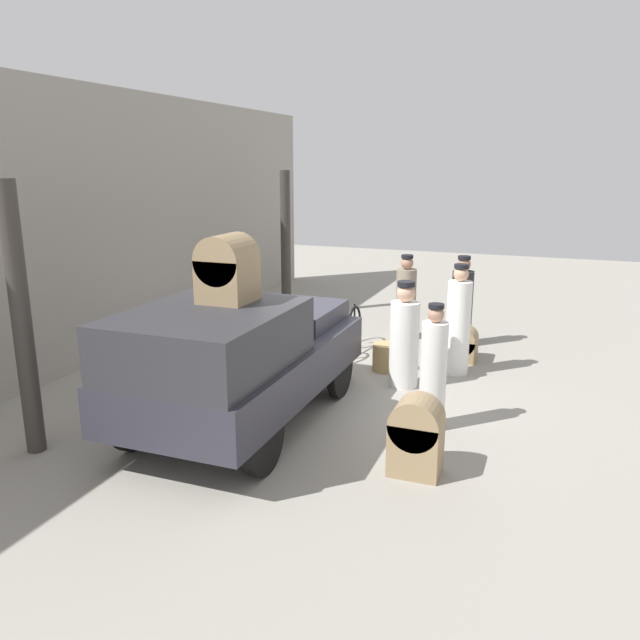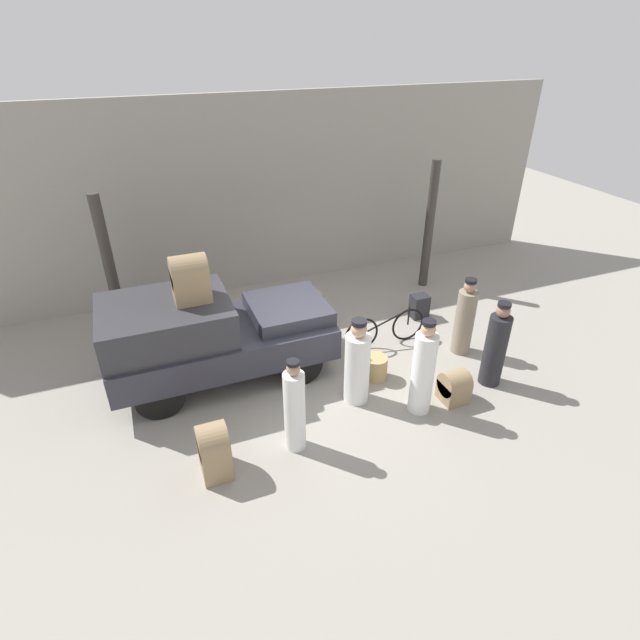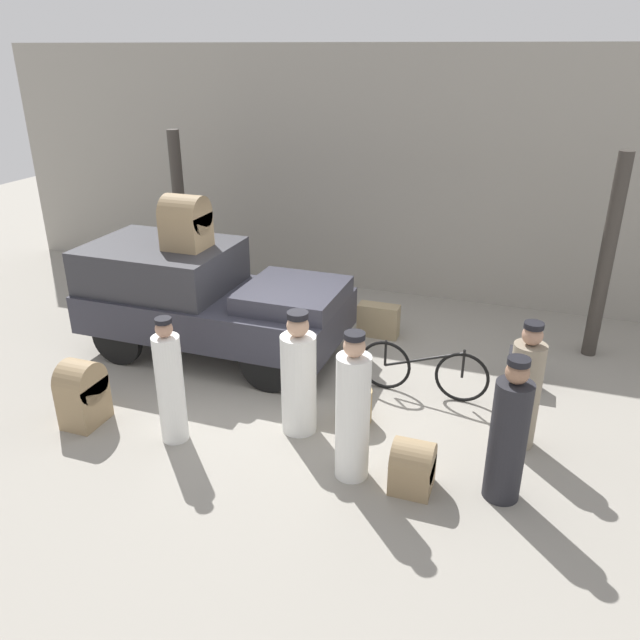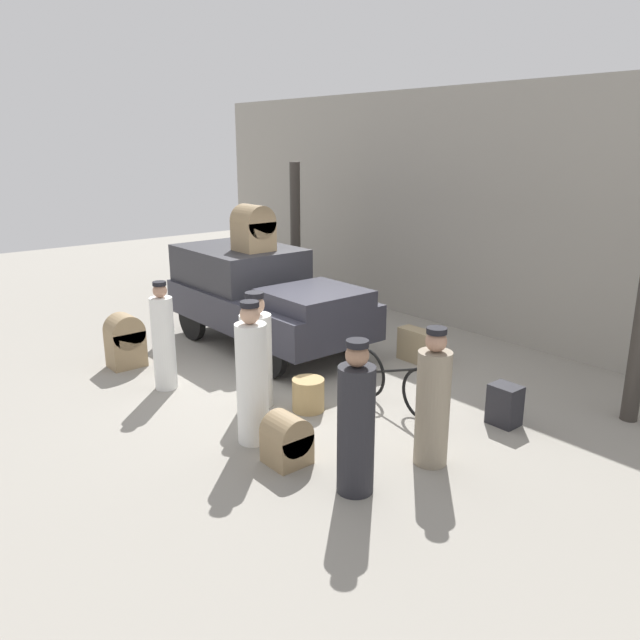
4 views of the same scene
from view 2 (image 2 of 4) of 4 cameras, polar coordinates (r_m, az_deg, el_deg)
The scene contains 17 objects.
ground_plane at distance 9.62m, azimuth -0.67°, elevation -5.67°, with size 30.00×30.00×0.00m, color gray.
station_building_facade at distance 12.16m, azimuth -7.83°, elevation 13.85°, with size 16.00×0.15×4.50m.
canopy_pillar_left at distance 10.53m, azimuth -22.80°, elevation 5.01°, with size 0.22×0.22×3.12m.
canopy_pillar_right at distance 12.44m, azimuth 12.38°, elevation 10.46°, with size 0.22×0.22×3.12m.
truck at distance 9.16m, azimuth -12.55°, elevation -1.49°, with size 3.97×1.85×1.67m.
bicycle at distance 10.23m, azimuth 7.45°, elevation -1.03°, with size 1.79×0.04×0.77m.
wicker_basket at distance 9.35m, azimuth 6.36°, elevation -5.41°, with size 0.44×0.44×0.44m.
porter_with_bicycle at distance 8.39m, azimuth 11.69°, elevation -5.70°, with size 0.38×0.38×1.76m.
porter_standing_middle at distance 9.41m, azimuth 19.42°, elevation -2.98°, with size 0.39×0.39×1.66m.
porter_carrying_trunk at distance 7.59m, azimuth -2.92°, elevation -10.09°, with size 0.33×0.33×1.61m.
porter_lifting_near_truck at distance 10.17m, azimuth 16.19°, elevation 0.06°, with size 0.38×0.38×1.60m.
conductor_in_dark_uniform at distance 8.52m, azimuth 4.27°, elevation -5.16°, with size 0.43×0.43×1.60m.
trunk_large_brown at distance 7.54m, azimuth -12.04°, elevation -14.26°, with size 0.42×0.55×0.87m.
trunk_umber_medium at distance 11.20m, azimuth -1.39°, elevation 1.64°, with size 0.67×0.28×0.55m.
suitcase_small_leather at distance 11.41m, azimuth 11.28°, elevation 1.55°, with size 0.38×0.30×0.53m.
trunk_wicker_pale at distance 9.04m, azimuth 15.10°, elevation -7.37°, with size 0.44×0.45×0.59m.
trunk_on_truck_roof at distance 8.61m, azimuth -14.66°, elevation 4.66°, with size 0.60×0.57×0.80m.
Camera 2 is at (-2.75, -7.27, 5.67)m, focal length 28.00 mm.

